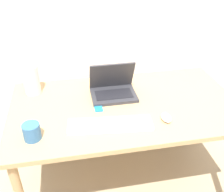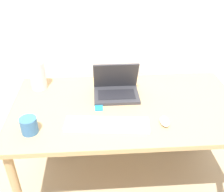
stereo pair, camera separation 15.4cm
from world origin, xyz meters
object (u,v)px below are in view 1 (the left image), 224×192
mug (32,132)px  keyboard (110,125)px  mouse (166,118)px  mp3_player (98,108)px  laptop (113,88)px  vase (30,74)px

mug → keyboard: bearing=3.5°
mouse → mp3_player: bearing=154.0°
mouse → laptop: bearing=127.2°
mug → mp3_player: bearing=28.2°
keyboard → laptop: bearing=76.7°
keyboard → mouse: size_ratio=5.37×
mp3_player → mug: (-0.38, -0.20, 0.04)m
laptop → mug: (-0.49, -0.35, -0.00)m
laptop → vase: bearing=166.8°
vase → mp3_player: 0.50m
laptop → keyboard: laptop is taller
mp3_player → mouse: bearing=-26.0°
laptop → vase: 0.54m
vase → mug: bearing=-86.8°
laptop → keyboard: 0.34m
mouse → keyboard: bearing=179.5°
keyboard → vase: bearing=134.8°
keyboard → mp3_player: size_ratio=7.24×
keyboard → mug: 0.42m
laptop → keyboard: size_ratio=0.61×
vase → mug: (0.03, -0.47, -0.09)m
laptop → mug: 0.61m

